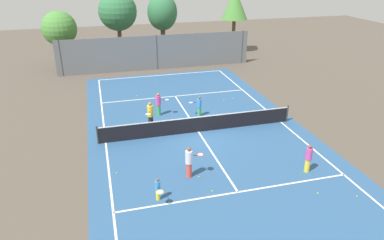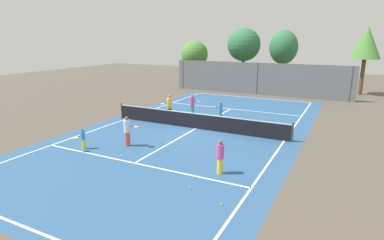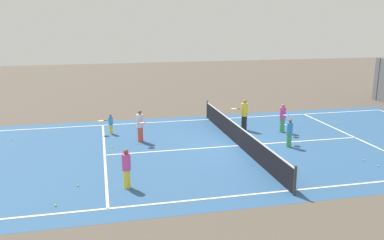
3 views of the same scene
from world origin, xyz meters
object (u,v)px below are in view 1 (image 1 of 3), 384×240
(player_3, at_px, (189,162))
(tennis_ball_10, at_px, (357,196))
(player_1, at_px, (159,104))
(player_5, at_px, (158,189))
(tennis_ball_5, at_px, (318,193))
(tennis_ball_2, at_px, (233,98))
(tennis_ball_1, at_px, (224,100))
(tennis_ball_9, at_px, (107,133))
(tennis_ball_7, at_px, (117,173))
(tennis_ball_8, at_px, (271,121))
(player_0, at_px, (199,106))
(tennis_ball_0, at_px, (199,177))
(player_2, at_px, (150,115))
(tennis_ball_3, at_px, (156,80))
(tennis_ball_4, at_px, (212,191))
(player_4, at_px, (308,158))
(tennis_ball_6, at_px, (137,96))

(player_3, height_order, tennis_ball_10, player_3)
(player_1, bearing_deg, player_5, -100.55)
(player_1, height_order, tennis_ball_5, player_1)
(tennis_ball_2, bearing_deg, tennis_ball_1, -170.26)
(player_3, xyz_separation_m, tennis_ball_9, (-3.61, 5.74, -0.80))
(tennis_ball_7, height_order, tennis_ball_10, same)
(tennis_ball_8, bearing_deg, player_0, 154.02)
(tennis_ball_0, bearing_deg, tennis_ball_5, -29.19)
(tennis_ball_7, bearing_deg, tennis_ball_5, -25.24)
(player_2, relative_size, tennis_ball_5, 26.29)
(tennis_ball_0, xyz_separation_m, tennis_ball_3, (0.62, 15.34, 0.00))
(tennis_ball_0, relative_size, tennis_ball_2, 1.00)
(tennis_ball_7, bearing_deg, tennis_ball_3, 72.52)
(tennis_ball_5, xyz_separation_m, tennis_ball_7, (-8.53, 4.02, 0.00))
(player_0, distance_m, tennis_ball_10, 11.25)
(player_0, distance_m, tennis_ball_2, 4.21)
(tennis_ball_10, bearing_deg, tennis_ball_4, 161.42)
(tennis_ball_4, bearing_deg, player_2, 102.34)
(player_5, height_order, tennis_ball_8, player_5)
(tennis_ball_1, xyz_separation_m, tennis_ball_10, (1.65, -12.70, 0.00))
(player_4, relative_size, tennis_ball_7, 22.47)
(tennis_ball_2, bearing_deg, tennis_ball_9, -159.18)
(tennis_ball_6, bearing_deg, tennis_ball_4, -82.58)
(player_2, height_order, tennis_ball_8, player_2)
(tennis_ball_5, xyz_separation_m, tennis_ball_9, (-8.79, 8.60, 0.00))
(tennis_ball_1, distance_m, tennis_ball_7, 11.64)
(tennis_ball_3, distance_m, tennis_ball_9, 10.49)
(tennis_ball_6, bearing_deg, player_2, -88.78)
(player_3, bearing_deg, player_0, 70.29)
(player_2, distance_m, tennis_ball_10, 12.08)
(player_0, distance_m, player_5, 9.36)
(player_2, xyz_separation_m, tennis_ball_9, (-2.70, -0.09, -0.86))
(player_3, relative_size, tennis_ball_4, 24.36)
(tennis_ball_7, bearing_deg, tennis_ball_4, -33.13)
(player_4, bearing_deg, tennis_ball_3, 105.97)
(player_2, relative_size, tennis_ball_6, 26.29)
(tennis_ball_1, relative_size, tennis_ball_2, 1.00)
(player_1, bearing_deg, player_3, -89.55)
(tennis_ball_1, distance_m, tennis_ball_9, 9.34)
(player_3, bearing_deg, tennis_ball_0, -25.03)
(tennis_ball_3, xyz_separation_m, tennis_ball_4, (-0.36, -16.61, 0.00))
(tennis_ball_0, distance_m, tennis_ball_1, 10.48)
(player_1, distance_m, player_3, 7.73)
(player_4, distance_m, tennis_ball_5, 1.99)
(tennis_ball_1, bearing_deg, player_0, -138.44)
(player_2, height_order, tennis_ball_1, player_2)
(player_2, bearing_deg, player_1, 65.97)
(player_2, xyz_separation_m, tennis_ball_4, (1.60, -7.30, -0.86))
(tennis_ball_2, xyz_separation_m, tennis_ball_9, (-9.45, -3.59, 0.00))
(tennis_ball_0, bearing_deg, player_3, 154.97)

